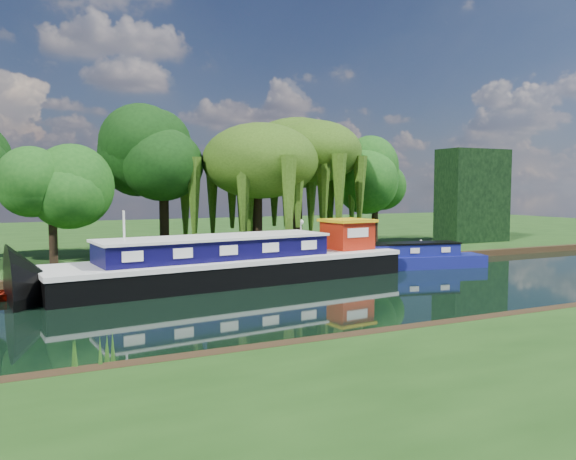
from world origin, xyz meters
TOP-DOWN VIEW (x-y plane):
  - ground at (0.00, 0.00)m, footprint 120.00×120.00m
  - far_bank at (0.00, 34.00)m, footprint 120.00×52.00m
  - dutch_barge at (-6.01, 5.27)m, footprint 20.34×6.67m
  - narrowboat at (4.73, 5.70)m, footprint 12.37×4.46m
  - willow_left at (-1.37, 13.73)m, footprint 7.34×7.34m
  - willow_right at (2.33, 14.71)m, footprint 7.53×7.53m
  - tree_far_left at (-14.98, 12.26)m, footprint 4.38×4.38m
  - tree_far_mid at (-7.61, 15.68)m, footprint 5.77×5.77m
  - tree_far_right at (9.80, 15.39)m, footprint 4.66×4.66m
  - conifer_hedge at (19.00, 14.00)m, footprint 6.00×3.00m
  - lamppost at (0.50, 10.50)m, footprint 0.36×0.36m
  - mooring_posts at (-0.50, 8.40)m, footprint 19.16×0.16m

SIDE VIEW (x-z plane):
  - ground at x=0.00m, z-range 0.00..0.00m
  - far_bank at x=0.00m, z-range 0.00..0.45m
  - narrowboat at x=4.73m, z-range -0.26..1.52m
  - mooring_posts at x=-0.50m, z-range 0.45..1.45m
  - dutch_barge at x=-6.01m, z-range -1.06..3.15m
  - lamppost at x=0.50m, z-range 1.14..3.70m
  - conifer_hedge at x=19.00m, z-range 0.45..8.45m
  - tree_far_left at x=-14.98m, z-range 1.76..8.83m
  - tree_far_right at x=9.80m, z-range 1.89..9.52m
  - willow_left at x=-1.37m, z-range 2.44..11.24m
  - tree_far_mid at x=-7.61m, z-range 2.23..11.67m
  - willow_right at x=2.33m, z-range 2.56..11.73m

